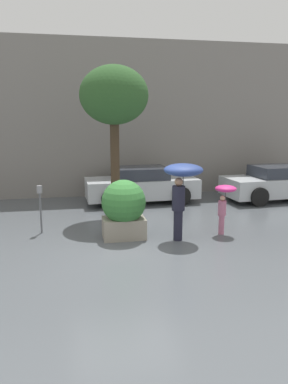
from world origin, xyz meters
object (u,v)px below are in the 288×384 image
(planter_box, at_px, (124,208))
(street_tree, at_px, (114,97))
(person_adult, at_px, (182,180))
(parking_meter, at_px, (40,199))
(parked_car_far, at_px, (277,183))
(parked_car_near, at_px, (142,185))
(person_child, at_px, (224,198))

(planter_box, height_order, street_tree, street_tree)
(person_adult, height_order, parking_meter, person_adult)
(person_adult, xyz_separation_m, parked_car_far, (4.91, 3.90, -0.92))
(street_tree, bearing_deg, parked_car_near, 59.54)
(parked_car_far, xyz_separation_m, parking_meter, (-8.46, -2.69, 0.32))
(parked_car_far, xyz_separation_m, street_tree, (-6.30, -1.47, 3.03))
(planter_box, relative_size, person_child, 1.15)
(person_adult, height_order, street_tree, street_tree)
(person_adult, distance_m, person_child, 1.38)
(person_child, relative_size, street_tree, 0.29)
(parked_car_near, bearing_deg, person_adult, -179.35)
(parked_car_far, bearing_deg, parked_car_near, 79.90)
(person_adult, bearing_deg, person_child, -13.86)
(person_child, xyz_separation_m, parking_meter, (-4.79, 0.97, -0.06))
(person_child, distance_m, parked_car_far, 5.20)
(person_adult, distance_m, parking_meter, 3.79)
(planter_box, relative_size, person_adult, 0.78)
(parking_meter, bearing_deg, street_tree, 29.45)
(person_child, xyz_separation_m, parked_car_near, (-1.44, 4.22, -0.38))
(planter_box, xyz_separation_m, parking_meter, (-2.13, 0.81, 0.13))
(parked_car_far, height_order, parking_meter, parking_meter)
(planter_box, xyz_separation_m, person_adult, (1.41, -0.41, 0.74))
(planter_box, bearing_deg, parked_car_near, 73.28)
(planter_box, height_order, person_adult, person_adult)
(parked_car_near, bearing_deg, parked_car_far, -98.13)
(parked_car_near, height_order, street_tree, street_tree)
(street_tree, bearing_deg, parked_car_far, 13.14)
(parked_car_near, height_order, parking_meter, parking_meter)
(parked_car_near, distance_m, parking_meter, 4.68)
(person_child, bearing_deg, person_adult, 174.90)
(street_tree, bearing_deg, parking_meter, -150.55)
(person_child, distance_m, street_tree, 4.33)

